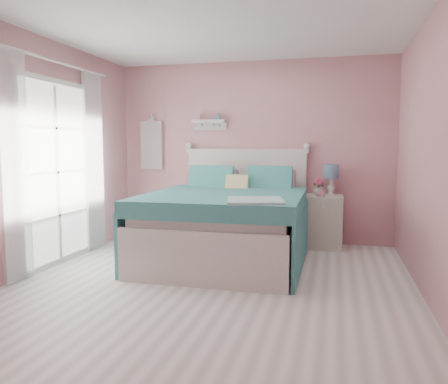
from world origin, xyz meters
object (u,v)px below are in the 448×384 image
at_px(table_lamp, 331,174).
at_px(teacup, 321,194).
at_px(nightstand, 324,221).
at_px(vase, 318,190).
at_px(bed, 228,224).

bearing_deg(table_lamp, teacup, -115.70).
xyz_separation_m(nightstand, vase, (-0.08, 0.01, 0.43)).
bearing_deg(bed, teacup, 32.97).
height_order(table_lamp, teacup, table_lamp).
relative_size(table_lamp, vase, 2.97).
distance_m(nightstand, table_lamp, 0.66).
xyz_separation_m(bed, teacup, (1.09, 0.73, 0.33)).
relative_size(vase, teacup, 1.37).
relative_size(bed, nightstand, 3.24).
distance_m(table_lamp, vase, 0.29).
bearing_deg(bed, vase, 40.01).
distance_m(table_lamp, teacup, 0.38).
bearing_deg(vase, bed, -139.14).
bearing_deg(bed, table_lamp, 38.32).
bearing_deg(table_lamp, vase, -153.63).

